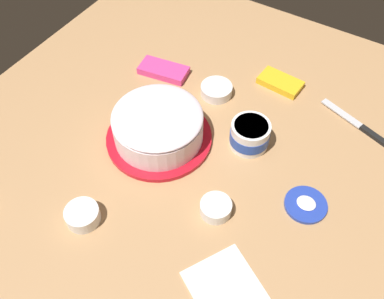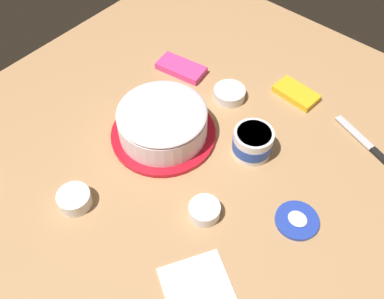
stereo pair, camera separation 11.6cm
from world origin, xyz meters
The scene contains 11 objects.
ground_plane centered at (0.00, 0.00, 0.00)m, with size 1.54×1.54×0.00m, color tan.
frosted_cake centered at (-0.18, 0.01, 0.05)m, with size 0.30×0.30×0.11m.
frosting_tub centered at (0.05, 0.13, 0.04)m, with size 0.11×0.11×0.08m.
frosting_tub_lid centered at (0.27, 0.02, 0.01)m, with size 0.11×0.11×0.02m.
spreading_knife centered at (0.30, 0.35, 0.01)m, with size 0.23×0.09×0.01m.
sprinkle_bowl_yellow centered at (0.08, -0.11, 0.02)m, with size 0.08×0.08×0.04m.
sprinkle_bowl_green centered at (-0.19, -0.30, 0.02)m, with size 0.09×0.09×0.04m.
sprinkle_bowl_blue centered at (-0.13, 0.26, 0.02)m, with size 0.10×0.10×0.03m.
candy_box_lower centered at (0.03, 0.40, 0.01)m, with size 0.13×0.07×0.02m, color yellow.
candy_box_upper centered at (-0.32, 0.25, 0.01)m, with size 0.16×0.08×0.02m, color #E53D8E.
paper_napkin centered at (0.19, -0.27, 0.00)m, with size 0.15×0.15×0.01m, color white.
Camera 2 is at (0.40, -0.53, 0.95)m, focal length 39.91 mm.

